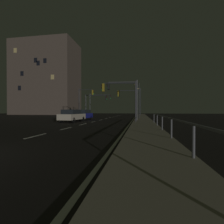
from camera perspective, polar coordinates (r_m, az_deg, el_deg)
ground_plane at (r=22.00m, az=-6.03°, el=-3.26°), size 112.00×112.00×0.00m
sidewalk_right at (r=21.19m, az=10.72°, el=-3.23°), size 2.48×77.00×0.14m
lane_markings_center at (r=25.38m, az=-3.89°, el=-2.73°), size 0.14×50.00×0.01m
lane_edge_line at (r=26.20m, az=7.24°, el=-2.63°), size 0.14×53.00×0.01m
car at (r=21.55m, az=-13.58°, el=-1.17°), size 2.05×4.49×1.57m
car_oncoming at (r=25.64m, az=-10.13°, el=-0.88°), size 2.03×4.48×1.57m
traffic_light_far_right at (r=27.40m, az=5.87°, el=4.94°), size 3.67×0.76×4.84m
traffic_light_near_left at (r=32.59m, az=-9.24°, el=4.96°), size 2.97×0.65×5.72m
traffic_light_mid_right at (r=19.86m, az=2.73°, el=6.63°), size 4.17×0.76×4.83m
traffic_light_far_left at (r=38.36m, az=-4.44°, el=4.08°), size 4.94×0.73×5.32m
traffic_light_mid_left at (r=22.66m, az=4.05°, el=6.92°), size 4.19×0.52×5.43m
traffic_light_overhead_east at (r=35.57m, az=-5.75°, el=3.89°), size 4.73×0.39×4.92m
street_lamp_mid_block at (r=44.91m, az=9.65°, el=4.42°), size 1.00×1.68×7.21m
street_lamp_across_street at (r=43.10m, az=9.07°, el=5.41°), size 1.34×1.62×8.37m
barrier_fence at (r=10.13m, az=18.13°, el=-2.85°), size 0.09×16.82×0.98m
building_distant at (r=64.16m, az=-21.62°, el=10.54°), size 21.24×12.32×25.17m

